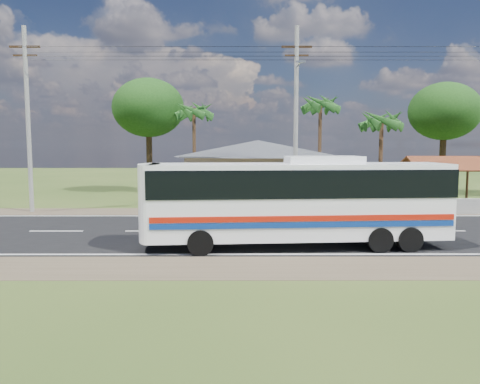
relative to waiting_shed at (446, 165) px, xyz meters
The scene contains 13 objects.
ground 15.77m from the waiting_shed, 146.82° to the right, with size 120.00×120.00×0.00m, color #2D4318.
road 15.77m from the waiting_shed, 146.82° to the right, with size 120.00×16.00×0.03m.
house 12.82m from the waiting_shed, 159.46° to the left, with size 12.40×10.00×5.00m.
waiting_shed is the anchor object (origin of this frame).
concrete_barrier 3.82m from the waiting_shed, 109.03° to the right, with size 7.00×0.30×0.90m, color #9E9E99.
utility_poles 10.96m from the waiting_shed, 168.97° to the right, with size 32.80×2.22×11.00m.
palm_near 5.23m from the waiting_shed, 144.46° to the left, with size 2.80×2.80×6.70m.
palm_mid 10.85m from the waiting_shed, 135.00° to the left, with size 2.80×2.80×8.20m.
palm_far 19.00m from the waiting_shed, 156.19° to the left, with size 2.80×2.80×7.70m.
tree_behind_house 23.46m from the waiting_shed, 155.66° to the left, with size 6.00×6.00×9.61m.
tree_behind_shed 8.99m from the waiting_shed, 68.20° to the left, with size 5.60×5.60×9.02m.
coach_bus 16.26m from the waiting_shed, 132.83° to the right, with size 11.82×3.32×3.62m.
motorcycle 11.04m from the waiting_shed, behind, with size 0.68×1.96×1.03m, color black.
Camera 1 is at (-0.40, -21.68, 4.07)m, focal length 35.00 mm.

